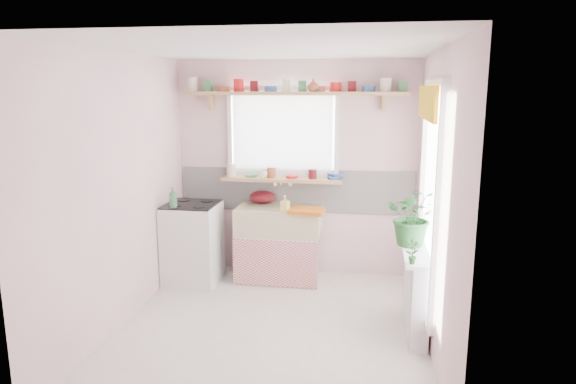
# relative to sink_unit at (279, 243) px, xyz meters

# --- Properties ---
(room) EXTENTS (3.20, 3.20, 3.20)m
(room) POSITION_rel_sink_unit_xyz_m (0.81, -0.43, 0.94)
(room) COLOR white
(room) RESTS_ON ground
(sink_unit) EXTENTS (0.95, 0.65, 1.11)m
(sink_unit) POSITION_rel_sink_unit_xyz_m (0.00, 0.00, 0.00)
(sink_unit) COLOR white
(sink_unit) RESTS_ON ground
(cooker) EXTENTS (0.58, 0.58, 0.93)m
(cooker) POSITION_rel_sink_unit_xyz_m (-0.95, -0.24, 0.03)
(cooker) COLOR white
(cooker) RESTS_ON ground
(radiator_ledge) EXTENTS (0.22, 0.95, 0.78)m
(radiator_ledge) POSITION_rel_sink_unit_xyz_m (1.45, -1.09, -0.03)
(radiator_ledge) COLOR white
(radiator_ledge) RESTS_ON ground
(windowsill) EXTENTS (1.40, 0.22, 0.04)m
(windowsill) POSITION_rel_sink_unit_xyz_m (-0.00, 0.19, 0.71)
(windowsill) COLOR tan
(windowsill) RESTS_ON room
(pine_shelf) EXTENTS (2.52, 0.24, 0.04)m
(pine_shelf) POSITION_rel_sink_unit_xyz_m (0.15, 0.18, 1.69)
(pine_shelf) COLOR tan
(pine_shelf) RESTS_ON room
(shelf_crockery) EXTENTS (2.47, 0.11, 0.12)m
(shelf_crockery) POSITION_rel_sink_unit_xyz_m (0.15, 0.18, 1.76)
(shelf_crockery) COLOR silver
(shelf_crockery) RESTS_ON pine_shelf
(sill_crockery) EXTENTS (1.35, 0.11, 0.12)m
(sill_crockery) POSITION_rel_sink_unit_xyz_m (-0.05, 0.19, 0.78)
(sill_crockery) COLOR silver
(sill_crockery) RESTS_ON windowsill
(dish_tray) EXTENTS (0.40, 0.32, 0.04)m
(dish_tray) POSITION_rel_sink_unit_xyz_m (0.34, -0.19, 0.44)
(dish_tray) COLOR orange
(dish_tray) RESTS_ON sink_unit
(colander) EXTENTS (0.36, 0.36, 0.14)m
(colander) POSITION_rel_sink_unit_xyz_m (-0.23, 0.21, 0.49)
(colander) COLOR #570F16
(colander) RESTS_ON sink_unit
(jade_plant) EXTENTS (0.50, 0.43, 0.55)m
(jade_plant) POSITION_rel_sink_unit_xyz_m (1.40, -0.97, 0.62)
(jade_plant) COLOR #245B27
(jade_plant) RESTS_ON radiator_ledge
(fruit_bowl) EXTENTS (0.36, 0.36, 0.07)m
(fruit_bowl) POSITION_rel_sink_unit_xyz_m (1.48, -0.69, 0.38)
(fruit_bowl) COLOR silver
(fruit_bowl) RESTS_ON radiator_ledge
(herb_pot) EXTENTS (0.12, 0.08, 0.21)m
(herb_pot) POSITION_rel_sink_unit_xyz_m (1.36, -1.49, 0.45)
(herb_pot) COLOR #295E25
(herb_pot) RESTS_ON radiator_ledge
(soap_bottle_sink) EXTENTS (0.10, 0.10, 0.18)m
(soap_bottle_sink) POSITION_rel_sink_unit_xyz_m (0.10, -0.19, 0.51)
(soap_bottle_sink) COLOR #FEF271
(soap_bottle_sink) RESTS_ON sink_unit
(sill_cup) EXTENTS (0.11, 0.11, 0.09)m
(sill_cup) POSITION_rel_sink_unit_xyz_m (-0.21, 0.13, 0.77)
(sill_cup) COLOR white
(sill_cup) RESTS_ON windowsill
(sill_bowl) EXTENTS (0.24, 0.24, 0.06)m
(sill_bowl) POSITION_rel_sink_unit_xyz_m (0.62, 0.25, 0.76)
(sill_bowl) COLOR #3357A7
(sill_bowl) RESTS_ON windowsill
(shelf_vase) EXTENTS (0.14, 0.14, 0.14)m
(shelf_vase) POSITION_rel_sink_unit_xyz_m (0.36, 0.12, 1.78)
(shelf_vase) COLOR brown
(shelf_vase) RESTS_ON pine_shelf
(cooker_bottle) EXTENTS (0.11, 0.11, 0.22)m
(cooker_bottle) POSITION_rel_sink_unit_xyz_m (-1.07, -0.46, 0.60)
(cooker_bottle) COLOR #3C794B
(cooker_bottle) RESTS_ON cooker
(fruit) EXTENTS (0.20, 0.14, 0.10)m
(fruit) POSITION_rel_sink_unit_xyz_m (1.49, -0.69, 0.44)
(fruit) COLOR orange
(fruit) RESTS_ON fruit_bowl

